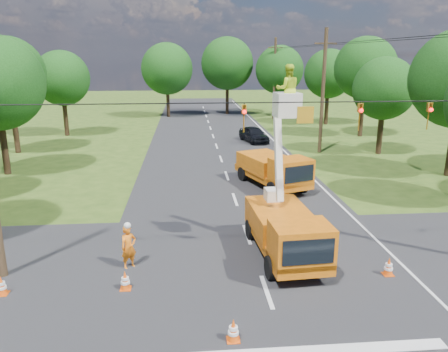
{
  "coord_description": "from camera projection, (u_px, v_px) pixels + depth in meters",
  "views": [
    {
      "loc": [
        -2.61,
        -13.23,
        7.91
      ],
      "look_at": [
        -0.98,
        5.81,
        2.6
      ],
      "focal_mm": 35.0,
      "sensor_mm": 36.0,
      "label": 1
    }
  ],
  "objects": [
    {
      "name": "bucket_truck",
      "position": [
        286.0,
        219.0,
        17.29
      ],
      "size": [
        2.59,
        5.89,
        7.59
      ],
      "rotation": [
        0.0,
        0.0,
        0.06
      ],
      "color": "orange",
      "rests_on": "ground"
    },
    {
      "name": "pole_right_far",
      "position": [
        275.0,
        78.0,
        54.68
      ],
      "size": [
        1.8,
        0.3,
        10.0
      ],
      "color": "#4C3823",
      "rests_on": "ground"
    },
    {
      "name": "tree_far_c",
      "position": [
        279.0,
        70.0,
        56.43
      ],
      "size": [
        6.2,
        6.2,
        9.18
      ],
      "color": "#382616",
      "rests_on": "ground"
    },
    {
      "name": "signal_span",
      "position": [
        323.0,
        114.0,
        15.55
      ],
      "size": [
        18.0,
        0.29,
        1.07
      ],
      "color": "black",
      "rests_on": "ground"
    },
    {
      "name": "road_cross",
      "position": [
        257.0,
        266.0,
        16.95
      ],
      "size": [
        56.0,
        10.0,
        0.07
      ],
      "primitive_type": "cube",
      "color": "black",
      "rests_on": "ground"
    },
    {
      "name": "traffic_cone_5",
      "position": [
        1.0,
        286.0,
        14.8
      ],
      "size": [
        0.38,
        0.38,
        0.71
      ],
      "color": "#EE510C",
      "rests_on": "ground"
    },
    {
      "name": "tree_left_e",
      "position": [
        8.0,
        73.0,
        34.95
      ],
      "size": [
        5.8,
        5.8,
        9.41
      ],
      "color": "#382616",
      "rests_on": "ground"
    },
    {
      "name": "ground",
      "position": [
        221.0,
        159.0,
        34.23
      ],
      "size": [
        140.0,
        140.0,
        0.0
      ],
      "primitive_type": "plane",
      "color": "#2E4916",
      "rests_on": "ground"
    },
    {
      "name": "tree_far_a",
      "position": [
        167.0,
        69.0,
        56.16
      ],
      "size": [
        6.6,
        6.6,
        9.5
      ],
      "color": "#382616",
      "rests_on": "ground"
    },
    {
      "name": "edge_line",
      "position": [
        291.0,
        158.0,
        34.69
      ],
      "size": [
        0.12,
        90.0,
        0.02
      ],
      "primitive_type": "cube",
      "color": "silver",
      "rests_on": "ground"
    },
    {
      "name": "tree_far_b",
      "position": [
        227.0,
        64.0,
        58.57
      ],
      "size": [
        7.0,
        7.0,
        10.32
      ],
      "color": "#382616",
      "rests_on": "ground"
    },
    {
      "name": "traffic_cone_8",
      "position": [
        389.0,
        267.0,
        16.12
      ],
      "size": [
        0.38,
        0.38,
        0.71
      ],
      "color": "#EE510C",
      "rests_on": "ground"
    },
    {
      "name": "distant_car",
      "position": [
        254.0,
        134.0,
        40.91
      ],
      "size": [
        2.7,
        4.55,
        1.45
      ],
      "primitive_type": "imported",
      "rotation": [
        0.0,
        0.0,
        0.25
      ],
      "color": "black",
      "rests_on": "ground"
    },
    {
      "name": "tree_left_f",
      "position": [
        62.0,
        78.0,
        43.01
      ],
      "size": [
        5.4,
        5.4,
        8.4
      ],
      "color": "#382616",
      "rests_on": "ground"
    },
    {
      "name": "tree_right_d",
      "position": [
        365.0,
        68.0,
        42.3
      ],
      "size": [
        6.0,
        6.0,
        9.7
      ],
      "color": "#382616",
      "rests_on": "ground"
    },
    {
      "name": "pole_right_mid",
      "position": [
        323.0,
        91.0,
        35.48
      ],
      "size": [
        1.8,
        0.3,
        10.0
      ],
      "color": "#4C3823",
      "rests_on": "ground"
    },
    {
      "name": "traffic_cone_7",
      "position": [
        289.0,
        167.0,
        30.36
      ],
      "size": [
        0.38,
        0.38,
        0.71
      ],
      "color": "#EE510C",
      "rests_on": "ground"
    },
    {
      "name": "tree_right_c",
      "position": [
        384.0,
        89.0,
        34.86
      ],
      "size": [
        5.0,
        5.0,
        7.83
      ],
      "color": "#382616",
      "rests_on": "ground"
    },
    {
      "name": "traffic_cone_4",
      "position": [
        125.0,
        281.0,
        15.13
      ],
      "size": [
        0.38,
        0.38,
        0.71
      ],
      "color": "#EE510C",
      "rests_on": "ground"
    },
    {
      "name": "traffic_cone_3",
      "position": [
        286.0,
        189.0,
        25.45
      ],
      "size": [
        0.38,
        0.38,
        0.71
      ],
      "color": "#EE510C",
      "rests_on": "ground"
    },
    {
      "name": "ground_worker",
      "position": [
        129.0,
        247.0,
        16.58
      ],
      "size": [
        0.75,
        0.69,
        1.72
      ],
      "primitive_type": "imported",
      "rotation": [
        0.0,
        0.0,
        0.6
      ],
      "color": "orange",
      "rests_on": "ground"
    },
    {
      "name": "traffic_cone_0",
      "position": [
        233.0,
        330.0,
        12.39
      ],
      "size": [
        0.38,
        0.38,
        0.71
      ],
      "color": "#EE510C",
      "rests_on": "ground"
    },
    {
      "name": "tree_right_e",
      "position": [
        329.0,
        74.0,
        50.13
      ],
      "size": [
        5.6,
        5.6,
        8.63
      ],
      "color": "#382616",
      "rests_on": "ground"
    },
    {
      "name": "traffic_cone_2",
      "position": [
        280.0,
        202.0,
        23.17
      ],
      "size": [
        0.38,
        0.38,
        0.71
      ],
      "color": "#EE510C",
      "rests_on": "ground"
    },
    {
      "name": "road_main",
      "position": [
        221.0,
        159.0,
        34.23
      ],
      "size": [
        12.0,
        100.0,
        0.06
      ],
      "primitive_type": "cube",
      "color": "black",
      "rests_on": "ground"
    },
    {
      "name": "second_truck",
      "position": [
        274.0,
        169.0,
        26.71
      ],
      "size": [
        4.05,
        6.29,
        2.22
      ],
      "rotation": [
        0.0,
        0.0,
        0.35
      ],
      "color": "orange",
      "rests_on": "ground"
    }
  ]
}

